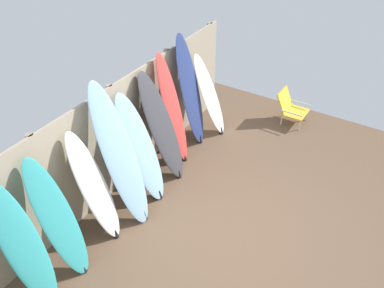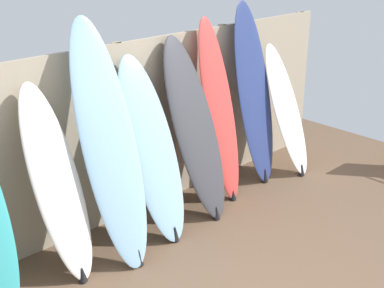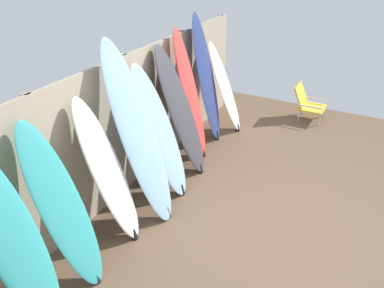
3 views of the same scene
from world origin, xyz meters
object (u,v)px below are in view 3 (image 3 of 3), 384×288
at_px(surfboard_white_2, 108,173).
at_px(beach_chair, 307,102).
at_px(surfboard_teal_0, 15,244).
at_px(surfboard_skyblue_3, 139,136).
at_px(surfboard_navy_7, 207,81).
at_px(surfboard_red_6, 191,96).
at_px(surfboard_charcoal_5, 181,112).
at_px(surfboard_white_8, 225,88).
at_px(surfboard_teal_1, 63,209).
at_px(surfboard_skyblue_4, 160,133).

height_order(surfboard_white_2, beach_chair, surfboard_white_2).
distance_m(surfboard_teal_0, surfboard_white_2, 1.21).
bearing_deg(surfboard_teal_0, surfboard_skyblue_3, -1.95).
bearing_deg(surfboard_navy_7, surfboard_red_6, -177.81).
distance_m(surfboard_red_6, beach_chair, 2.63).
height_order(surfboard_skyblue_3, surfboard_red_6, surfboard_skyblue_3).
bearing_deg(beach_chair, surfboard_red_6, 168.51).
relative_size(surfboard_charcoal_5, surfboard_red_6, 0.93).
relative_size(surfboard_white_2, surfboard_red_6, 0.84).
relative_size(surfboard_white_8, beach_chair, 2.41).
xyz_separation_m(surfboard_charcoal_5, surfboard_navy_7, (1.04, 0.11, 0.11)).
bearing_deg(surfboard_navy_7, surfboard_skyblue_3, -175.44).
relative_size(surfboard_skyblue_3, surfboard_charcoal_5, 1.16).
bearing_deg(surfboard_teal_0, surfboard_charcoal_5, 0.08).
distance_m(surfboard_teal_0, beach_chair, 5.57).
distance_m(surfboard_white_2, surfboard_skyblue_3, 0.55).
bearing_deg(surfboard_white_8, surfboard_teal_1, 179.87).
bearing_deg(surfboard_skyblue_3, surfboard_white_8, 0.89).
relative_size(surfboard_teal_1, surfboard_skyblue_4, 0.97).
bearing_deg(surfboard_skyblue_3, beach_chair, -17.44).
height_order(surfboard_teal_1, beach_chair, surfboard_teal_1).
xyz_separation_m(surfboard_skyblue_4, surfboard_red_6, (1.02, 0.11, 0.12)).
xyz_separation_m(surfboard_teal_1, surfboard_white_8, (3.77, -0.01, -0.07)).
distance_m(surfboard_teal_0, surfboard_teal_1, 0.52).
height_order(surfboard_teal_0, surfboard_navy_7, surfboard_navy_7).
bearing_deg(surfboard_white_8, surfboard_charcoal_5, 179.18).
relative_size(surfboard_skyblue_3, surfboard_navy_7, 1.03).
distance_m(surfboard_navy_7, beach_chair, 2.18).
bearing_deg(surfboard_teal_0, surfboard_white_8, -0.24).
bearing_deg(surfboard_white_8, surfboard_teal_0, 179.76).
xyz_separation_m(surfboard_skyblue_3, surfboard_white_8, (2.59, 0.04, -0.29)).
bearing_deg(surfboard_skyblue_4, surfboard_charcoal_5, 2.44).
relative_size(surfboard_white_2, surfboard_white_8, 1.07).
height_order(surfboard_teal_0, surfboard_teal_1, surfboard_teal_0).
height_order(surfboard_skyblue_4, surfboard_charcoal_5, surfboard_charcoal_5).
distance_m(surfboard_skyblue_4, beach_chair, 3.46).
height_order(surfboard_red_6, surfboard_white_8, surfboard_red_6).
xyz_separation_m(surfboard_teal_0, surfboard_skyblue_4, (2.20, -0.02, 0.01)).
bearing_deg(beach_chair, surfboard_skyblue_3, -177.94).
bearing_deg(surfboard_red_6, surfboard_teal_1, -177.93).
bearing_deg(surfboard_white_2, surfboard_skyblue_4, -2.13).
bearing_deg(surfboard_charcoal_5, surfboard_teal_1, -179.67).
bearing_deg(surfboard_white_8, beach_chair, -47.09).
bearing_deg(surfboard_white_2, surfboard_charcoal_5, -0.45).
relative_size(surfboard_skyblue_4, surfboard_white_8, 1.12).
distance_m(surfboard_teal_1, surfboard_skyblue_3, 1.20).
bearing_deg(surfboard_teal_1, surfboard_teal_0, 178.99).
height_order(surfboard_white_2, surfboard_skyblue_3, surfboard_skyblue_3).
bearing_deg(surfboard_teal_1, surfboard_red_6, 2.07).
bearing_deg(surfboard_navy_7, surfboard_skyblue_4, -175.33).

